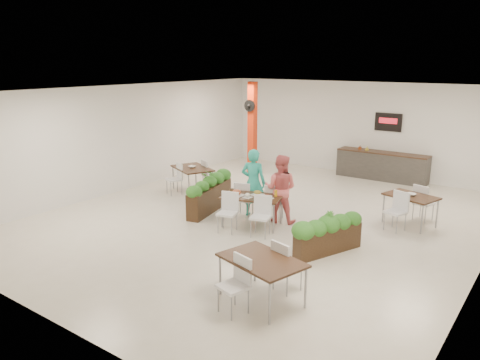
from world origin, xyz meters
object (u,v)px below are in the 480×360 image
diner_woman (280,189)px  service_counter (382,165)px  red_column (252,127)px  planter_right (328,231)px  side_table_c (262,265)px  diner_man (253,183)px  main_table (251,200)px  planter_left (210,191)px  side_table_b (411,200)px  side_table_a (192,171)px

diner_woman → service_counter: bearing=-111.9°
red_column → service_counter: (4.00, 1.86, -1.15)m
planter_right → side_table_c: 2.47m
diner_woman → planter_right: size_ratio=1.01×
diner_woman → planter_right: 2.17m
diner_man → side_table_c: (2.60, -3.59, -0.24)m
service_counter → planter_right: bearing=-79.4°
main_table → diner_woman: 0.80m
planter_left → side_table_b: (4.65, 1.95, 0.10)m
diner_man → side_table_a: size_ratio=1.06×
diner_man → planter_right: (2.63, -1.12, -0.39)m
red_column → service_counter: size_ratio=1.07×
diner_woman → side_table_c: (1.80, -3.59, -0.21)m
side_table_c → red_column: bearing=140.4°
red_column → diner_woman: size_ratio=1.89×
red_column → main_table: 5.47m
planter_right → side_table_b: side_table_b is taller
service_counter → main_table: (-0.98, -6.31, 0.14)m
main_table → side_table_a: (-3.17, 1.46, 0.00)m
red_column → service_counter: 4.56m
diner_woman → planter_left: diner_woman is taller
service_counter → diner_man: 5.83m
side_table_c → side_table_b: bearing=95.4°
service_counter → diner_man: size_ratio=1.71×
diner_man → planter_left: size_ratio=0.84×
main_table → diner_woman: diner_woman is taller
side_table_b → red_column: bearing=176.6°
diner_woman → planter_right: diner_woman is taller
red_column → diner_woman: red_column is taller
planter_right → side_table_b: bearing=72.6°
main_table → planter_right: main_table is taller
diner_woman → diner_man: bearing=-16.1°
service_counter → side_table_b: (2.12, -4.03, 0.14)m
red_column → side_table_a: 3.15m
planter_left → side_table_c: size_ratio=1.24×
side_table_a → planter_left: bearing=-10.6°
service_counter → diner_woman: 5.69m
service_counter → planter_right: size_ratio=1.79×
side_table_b → side_table_a: bearing=-156.5°
side_table_c → diner_woman: bearing=131.7°
planter_right → side_table_a: side_table_a is taller
planter_left → planter_right: size_ratio=1.24×
service_counter → side_table_b: size_ratio=1.79×
planter_left → side_table_b: 5.05m
main_table → diner_man: 0.80m
planter_left → side_table_c: planter_left is taller
diner_man → planter_right: size_ratio=1.05×
side_table_b → diner_woman: bearing=-132.8°
red_column → planter_left: size_ratio=1.54×
diner_woman → side_table_c: bearing=100.6°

